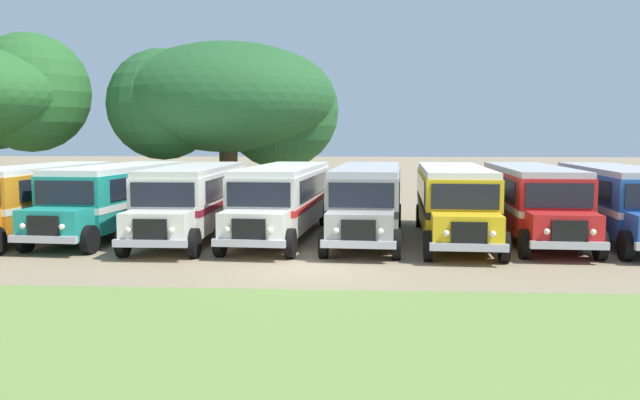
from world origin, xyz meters
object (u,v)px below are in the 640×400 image
parked_bus_slot_2 (195,197)px  broad_shade_tree (231,102)px  parked_bus_slot_5 (454,199)px  parked_bus_slot_0 (37,196)px  parked_bus_slot_6 (532,198)px  parked_bus_slot_7 (617,199)px  parked_bus_slot_1 (119,195)px  parked_bus_slot_4 (368,197)px  parked_bus_slot_3 (283,197)px

parked_bus_slot_2 → broad_shade_tree: size_ratio=0.88×
parked_bus_slot_5 → parked_bus_slot_0: bearing=-87.2°
parked_bus_slot_2 → parked_bus_slot_5: (10.34, -0.12, 0.00)m
parked_bus_slot_6 → parked_bus_slot_0: bearing=-86.0°
parked_bus_slot_7 → parked_bus_slot_1: bearing=-87.3°
parked_bus_slot_4 → parked_bus_slot_7: bearing=93.9°
parked_bus_slot_2 → parked_bus_slot_7: 16.76m
parked_bus_slot_0 → parked_bus_slot_4: bearing=93.6°
broad_shade_tree → parked_bus_slot_6: bearing=-35.3°
parked_bus_slot_0 → broad_shade_tree: (6.02, 10.43, 4.35)m
parked_bus_slot_1 → parked_bus_slot_5: size_ratio=1.01×
parked_bus_slot_0 → parked_bus_slot_5: same height
parked_bus_slot_4 → parked_bus_slot_7: same height
parked_bus_slot_3 → broad_shade_tree: size_ratio=0.89×
parked_bus_slot_3 → parked_bus_slot_7: 13.19m
parked_bus_slot_3 → parked_bus_slot_7: same height
parked_bus_slot_3 → parked_bus_slot_6: (9.91, 0.23, 0.00)m
parked_bus_slot_1 → broad_shade_tree: size_ratio=0.89×
parked_bus_slot_2 → parked_bus_slot_3: same height
parked_bus_slot_1 → parked_bus_slot_2: 3.38m
parked_bus_slot_0 → parked_bus_slot_5: 16.88m
parked_bus_slot_0 → parked_bus_slot_4: same height
parked_bus_slot_2 → parked_bus_slot_5: 10.34m
parked_bus_slot_4 → parked_bus_slot_7: 9.79m
parked_bus_slot_7 → parked_bus_slot_3: bearing=-86.1°
parked_bus_slot_3 → broad_shade_tree: 11.79m
parked_bus_slot_5 → parked_bus_slot_7: 6.44m
parked_bus_slot_0 → broad_shade_tree: size_ratio=0.89×
parked_bus_slot_2 → broad_shade_tree: bearing=-177.1°
parked_bus_slot_1 → parked_bus_slot_4: size_ratio=1.00×
parked_bus_slot_3 → parked_bus_slot_2: bearing=-82.1°
parked_bus_slot_0 → parked_bus_slot_2: 6.55m
parked_bus_slot_5 → parked_bus_slot_7: same height
parked_bus_slot_1 → parked_bus_slot_6: (16.82, -0.15, 0.00)m
parked_bus_slot_0 → parked_bus_slot_2: (6.55, 0.04, 0.00)m
parked_bus_slot_0 → parked_bus_slot_4: (13.52, 0.25, 0.00)m
parked_bus_slot_4 → parked_bus_slot_5: 3.38m
parked_bus_slot_2 → parked_bus_slot_6: (13.48, 0.45, 0.00)m
parked_bus_slot_0 → parked_bus_slot_3: 10.12m
parked_bus_slot_3 → parked_bus_slot_7: (13.19, 0.07, 0.00)m
parked_bus_slot_3 → parked_bus_slot_5: same height
parked_bus_slot_4 → parked_bus_slot_7: (9.79, 0.08, 0.00)m
parked_bus_slot_2 → parked_bus_slot_4: (6.97, 0.21, 0.00)m
parked_bus_slot_3 → broad_shade_tree: (-4.10, 10.17, 4.35)m
parked_bus_slot_6 → broad_shade_tree: (-14.01, 9.94, 4.35)m
parked_bus_slot_3 → parked_bus_slot_5: bearing=91.5°
parked_bus_slot_3 → parked_bus_slot_0: bearing=-84.1°
parked_bus_slot_7 → broad_shade_tree: (-17.29, 10.10, 4.35)m
parked_bus_slot_0 → parked_bus_slot_5: (16.88, -0.08, 0.00)m
parked_bus_slot_0 → broad_shade_tree: bearing=152.5°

